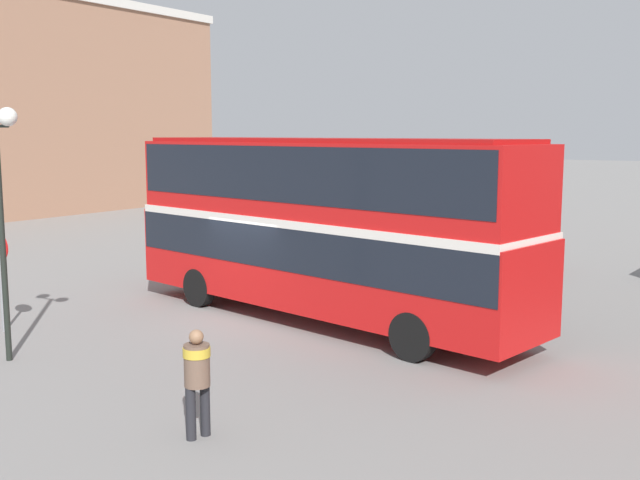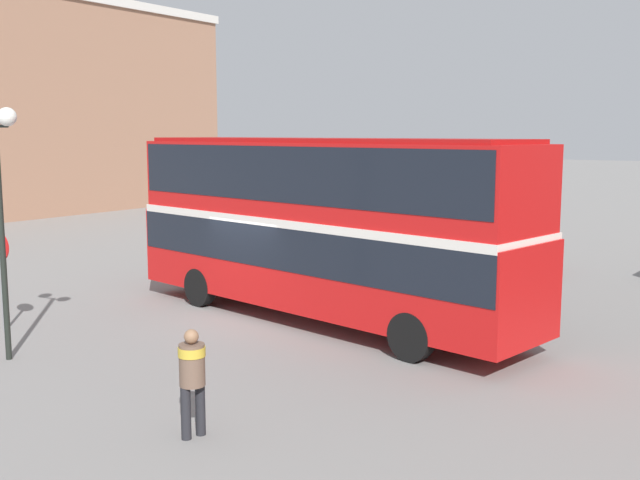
{
  "view_description": "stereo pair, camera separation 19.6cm",
  "coord_description": "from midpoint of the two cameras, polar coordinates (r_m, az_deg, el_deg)",
  "views": [
    {
      "loc": [
        11.82,
        -14.44,
        4.64
      ],
      "look_at": [
        1.69,
        0.68,
        2.03
      ],
      "focal_mm": 42.0,
      "sensor_mm": 36.0,
      "label": 1
    },
    {
      "loc": [
        11.98,
        -14.33,
        4.64
      ],
      "look_at": [
        1.69,
        0.68,
        2.03
      ],
      "focal_mm": 42.0,
      "sensor_mm": 36.0,
      "label": 2
    }
  ],
  "objects": [
    {
      "name": "ground_plane",
      "position": [
        19.23,
        -5.04,
        -5.84
      ],
      "size": [
        240.0,
        240.0,
        0.0
      ],
      "primitive_type": "plane",
      "color": "gray"
    },
    {
      "name": "parked_car_kerb_far",
      "position": [
        26.73,
        11.61,
        -0.31
      ],
      "size": [
        4.91,
        2.87,
        1.52
      ],
      "rotation": [
        0.0,
        0.0,
        3.37
      ],
      "color": "maroon",
      "rests_on": "ground_plane"
    },
    {
      "name": "no_entry_sign",
      "position": [
        18.99,
        -22.85,
        -1.74
      ],
      "size": [
        0.66,
        0.08,
        2.34
      ],
      "color": "gray",
      "rests_on": "ground_plane"
    },
    {
      "name": "pedestrian_foreground",
      "position": [
        11.7,
        -9.23,
        -9.86
      ],
      "size": [
        0.51,
        0.51,
        1.7
      ],
      "rotation": [
        0.0,
        0.0,
        2.89
      ],
      "color": "#232328",
      "rests_on": "ground_plane"
    },
    {
      "name": "double_decker_bus",
      "position": [
        18.32,
        0.31,
        1.74
      ],
      "size": [
        11.74,
        4.4,
        4.52
      ],
      "rotation": [
        0.0,
        0.0,
        -0.17
      ],
      "color": "red",
      "rests_on": "ground_plane"
    }
  ]
}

